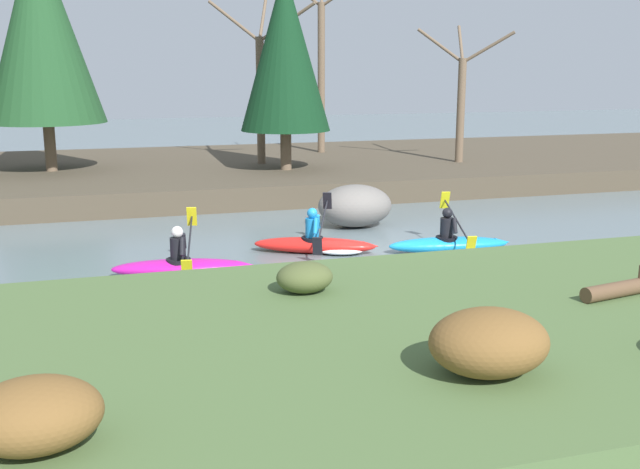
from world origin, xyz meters
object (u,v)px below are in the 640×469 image
(kayaker_trailing, at_px, (182,265))
(boulder_midstream, at_px, (355,206))
(kayaker_lead, at_px, (450,242))
(driftwood_log, at_px, (631,287))
(kayaker_middle, at_px, (320,244))

(kayaker_trailing, distance_m, boulder_midstream, 5.87)
(kayaker_lead, distance_m, driftwood_log, 5.55)
(kayaker_lead, distance_m, kayaker_trailing, 5.89)
(kayaker_middle, height_order, driftwood_log, kayaker_middle)
(driftwood_log, bearing_deg, kayaker_lead, 82.33)
(kayaker_lead, distance_m, kayaker_middle, 2.87)
(kayaker_lead, bearing_deg, kayaker_trailing, -168.79)
(kayaker_trailing, bearing_deg, boulder_midstream, 46.01)
(boulder_midstream, bearing_deg, driftwood_log, -80.70)
(kayaker_lead, bearing_deg, driftwood_log, -78.33)
(kayaker_middle, bearing_deg, kayaker_trailing, -138.62)
(kayaker_middle, height_order, kayaker_trailing, same)
(kayaker_lead, relative_size, kayaker_trailing, 1.00)
(driftwood_log, bearing_deg, kayaker_middle, 105.35)
(kayaker_lead, height_order, kayaker_middle, same)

